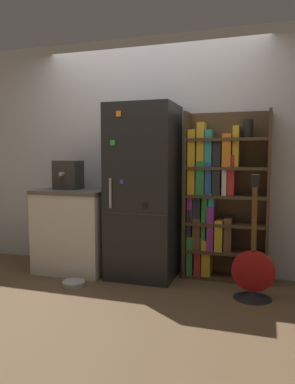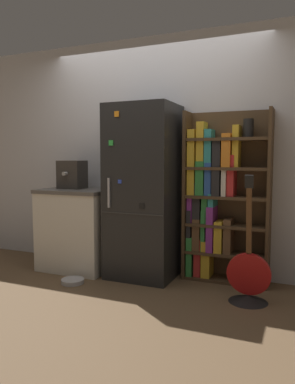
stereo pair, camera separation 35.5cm
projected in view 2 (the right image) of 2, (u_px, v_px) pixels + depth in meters
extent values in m
plane|color=brown|center=(138.00, 279.00, 3.91)|extent=(16.00, 16.00, 0.00)
cube|color=silver|center=(155.00, 155.00, 4.22)|extent=(8.00, 0.05, 2.60)
cube|color=black|center=(144.00, 192.00, 3.95)|extent=(0.69, 0.61, 1.81)
cube|color=#333333|center=(131.00, 214.00, 3.69)|extent=(0.68, 0.01, 0.01)
cube|color=#B2B2B7|center=(109.00, 193.00, 3.76)|extent=(0.02, 0.02, 0.30)
cube|color=black|center=(142.00, 206.00, 3.64)|extent=(0.05, 0.01, 0.05)
cube|color=green|center=(111.00, 143.00, 3.71)|extent=(0.05, 0.01, 0.05)
cube|color=orange|center=(117.00, 114.00, 3.66)|extent=(0.05, 0.02, 0.05)
cube|color=blue|center=(120.00, 182.00, 3.71)|extent=(0.04, 0.01, 0.04)
cube|color=#4C3823|center=(187.00, 196.00, 3.94)|extent=(0.03, 0.28, 1.74)
cube|color=#4C3823|center=(269.00, 199.00, 3.62)|extent=(0.03, 0.28, 1.74)
cube|color=#4C3823|center=(229.00, 196.00, 3.89)|extent=(0.86, 0.03, 1.74)
cube|color=#4C3823|center=(225.00, 279.00, 3.86)|extent=(0.80, 0.25, 0.03)
cube|color=#4C3823|center=(225.00, 253.00, 3.83)|extent=(0.80, 0.25, 0.03)
cube|color=#4C3823|center=(226.00, 226.00, 3.81)|extent=(0.80, 0.25, 0.03)
cube|color=#4C3823|center=(227.00, 197.00, 3.78)|extent=(0.80, 0.25, 0.03)
cube|color=#4C3823|center=(227.00, 169.00, 3.75)|extent=(0.80, 0.25, 0.03)
cube|color=#4C3823|center=(228.00, 139.00, 3.73)|extent=(0.80, 0.25, 0.03)
cube|color=#338C3F|center=(191.00, 255.00, 3.97)|extent=(0.06, 0.21, 0.41)
cube|color=red|center=(199.00, 256.00, 3.95)|extent=(0.07, 0.19, 0.40)
cube|color=gold|center=(207.00, 258.00, 3.91)|extent=(0.09, 0.21, 0.38)
cube|color=#262628|center=(191.00, 229.00, 3.96)|extent=(0.04, 0.24, 0.42)
cube|color=brown|center=(198.00, 234.00, 3.93)|extent=(0.08, 0.21, 0.33)
cube|color=#338C3F|center=(205.00, 230.00, 3.90)|extent=(0.04, 0.20, 0.42)
cube|color=purple|center=(212.00, 229.00, 3.87)|extent=(0.07, 0.24, 0.47)
cube|color=gold|center=(220.00, 236.00, 3.83)|extent=(0.08, 0.21, 0.32)
cube|color=brown|center=(229.00, 235.00, 3.81)|extent=(0.07, 0.23, 0.35)
cube|color=purple|center=(192.00, 202.00, 3.92)|extent=(0.05, 0.18, 0.43)
cube|color=#262628|center=(198.00, 202.00, 3.91)|extent=(0.08, 0.21, 0.42)
cube|color=#338C3F|center=(206.00, 208.00, 3.87)|extent=(0.06, 0.18, 0.31)
cube|color=teal|center=(213.00, 208.00, 3.85)|extent=(0.05, 0.23, 0.31)
cube|color=gold|center=(193.00, 180.00, 3.90)|extent=(0.08, 0.21, 0.30)
cube|color=#338C3F|center=(202.00, 178.00, 3.86)|extent=(0.08, 0.21, 0.35)
cube|color=#2D59B2|center=(209.00, 179.00, 3.82)|extent=(0.07, 0.18, 0.33)
cube|color=#262628|center=(218.00, 181.00, 3.79)|extent=(0.08, 0.22, 0.29)
cube|color=silver|center=(226.00, 176.00, 3.77)|extent=(0.05, 0.23, 0.40)
cube|color=red|center=(232.00, 176.00, 3.75)|extent=(0.07, 0.20, 0.41)
cube|color=gold|center=(194.00, 148.00, 3.88)|extent=(0.07, 0.23, 0.38)
cube|color=gold|center=(202.00, 145.00, 3.83)|extent=(0.08, 0.19, 0.45)
cube|color=teal|center=(209.00, 148.00, 3.80)|extent=(0.07, 0.18, 0.38)
cube|color=#262628|center=(218.00, 153.00, 3.78)|extent=(0.08, 0.20, 0.29)
cube|color=orange|center=(228.00, 150.00, 3.73)|extent=(0.09, 0.22, 0.33)
cube|color=gold|center=(237.00, 146.00, 3.71)|extent=(0.06, 0.19, 0.41)
cylinder|color=black|center=(248.00, 128.00, 3.64)|extent=(0.10, 0.10, 0.18)
cube|color=silver|center=(79.00, 230.00, 4.29)|extent=(0.78, 0.65, 0.88)
cube|color=#5B5651|center=(79.00, 191.00, 4.25)|extent=(0.80, 0.67, 0.04)
cube|color=#38332D|center=(72.00, 175.00, 4.28)|extent=(0.28, 0.22, 0.32)
cylinder|color=#A5A39E|center=(65.00, 174.00, 4.15)|extent=(0.04, 0.06, 0.04)
cone|color=black|center=(248.00, 298.00, 3.30)|extent=(0.34, 0.34, 0.06)
cylinder|color=#B21919|center=(249.00, 274.00, 3.28)|extent=(0.38, 0.10, 0.38)
cube|color=brown|center=(249.00, 221.00, 3.17)|extent=(0.04, 0.10, 0.58)
cube|color=black|center=(249.00, 182.00, 3.10)|extent=(0.07, 0.04, 0.11)
cylinder|color=#B7B7BC|center=(73.00, 281.00, 3.79)|extent=(0.23, 0.23, 0.04)
torus|color=#B7B7BC|center=(73.00, 280.00, 3.79)|extent=(0.23, 0.23, 0.01)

